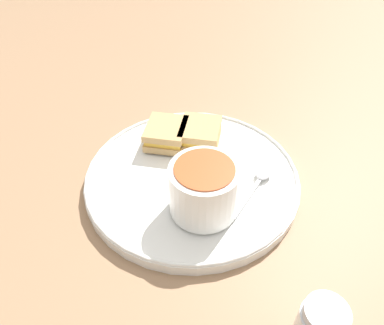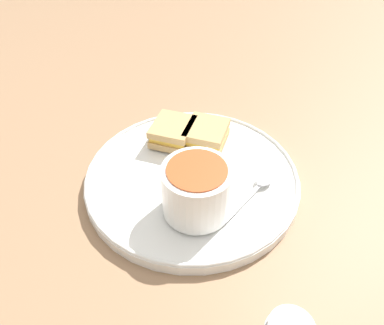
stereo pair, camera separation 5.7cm
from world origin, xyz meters
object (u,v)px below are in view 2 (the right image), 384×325
(spoon, at_px, (261,183))
(sandwich_half_near, at_px, (206,134))
(soup_bowl, at_px, (197,189))
(sandwich_half_far, at_px, (173,132))

(spoon, relative_size, sandwich_half_near, 1.48)
(spoon, distance_m, sandwich_half_near, 0.13)
(spoon, bearing_deg, soup_bowl, 154.92)
(soup_bowl, distance_m, spoon, 0.11)
(soup_bowl, height_order, sandwich_half_near, soup_bowl)
(spoon, height_order, sandwich_half_far, sandwich_half_far)
(sandwich_half_far, bearing_deg, sandwich_half_near, -159.47)
(sandwich_half_near, height_order, sandwich_half_far, same)
(sandwich_half_near, bearing_deg, spoon, 156.12)
(soup_bowl, xyz_separation_m, sandwich_half_near, (0.05, -0.14, -0.02))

